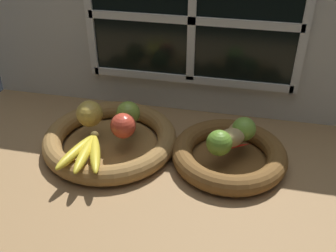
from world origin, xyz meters
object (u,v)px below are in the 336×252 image
apple_red_right (123,126)px  potato_large (231,138)px  chili_pepper (232,147)px  lime_far (244,129)px  potato_back (240,130)px  apple_golden_left (90,114)px  fruit_bowl_right (229,155)px  apple_green_back (128,113)px  banana_bunch_front (86,152)px  fruit_bowl_left (110,139)px  lime_near (219,143)px

apple_red_right → potato_large: (29.24, 1.79, -0.95)cm
chili_pepper → lime_far: bearing=37.8°
potato_back → lime_far: size_ratio=1.24×
potato_back → potato_large: potato_large is taller
apple_red_right → potato_back: size_ratio=0.87×
apple_red_right → apple_golden_left: (-11.22, 3.61, 0.28)cm
fruit_bowl_right → potato_large: (0.00, -0.00, 5.54)cm
apple_green_back → potato_back: apple_green_back is taller
apple_green_back → banana_bunch_front: size_ratio=0.39×
banana_bunch_front → lime_far: bearing=22.9°
fruit_bowl_left → apple_green_back: size_ratio=5.59×
apple_red_right → lime_near: size_ratio=1.04×
banana_bunch_front → chili_pepper: (36.52, 10.89, -0.46)cm
chili_pepper → potato_large: bearing=81.3°
apple_red_right → potato_large: apple_red_right is taller
lime_far → chili_pepper: (-2.62, -5.67, -2.37)cm
apple_green_back → potato_back: 32.09cm
apple_red_right → lime_far: 32.92cm
fruit_bowl_left → apple_green_back: (4.15, 5.18, 6.40)cm
fruit_bowl_left → apple_golden_left: size_ratio=5.03×
potato_large → apple_golden_left: bearing=177.4°
apple_golden_left → potato_back: (42.56, 2.79, -1.55)cm
fruit_bowl_left → apple_golden_left: 9.46cm
potato_large → chili_pepper: size_ratio=0.69×
potato_back → lime_near: lime_near is taller
potato_back → chili_pepper: potato_back is taller
apple_golden_left → potato_large: bearing=-2.6°
banana_bunch_front → potato_large: 38.10cm
fruit_bowl_right → chili_pepper: (0.54, -1.60, 3.85)cm
apple_golden_left → apple_green_back: bearing=17.7°
chili_pepper → fruit_bowl_left: bearing=149.9°
apple_red_right → potato_large: 29.31cm
apple_golden_left → chili_pepper: (41.00, -3.43, -2.91)cm
lime_near → potato_large: bearing=56.3°
banana_bunch_front → lime_near: bearing=14.2°
apple_golden_left → banana_bunch_front: apple_golden_left is taller
fruit_bowl_left → potato_large: potato_large is taller
lime_near → apple_green_back: bearing=161.3°
fruit_bowl_left → potato_large: (34.11, -0.00, 5.55)cm
banana_bunch_front → apple_red_right: bearing=57.8°
banana_bunch_front → potato_back: potato_back is taller
potato_back → potato_large: 5.08cm
banana_bunch_front → potato_back: (38.07, 17.11, 0.91)cm
banana_bunch_front → fruit_bowl_right: bearing=19.2°
apple_red_right → lime_far: apple_red_right is taller
apple_red_right → banana_bunch_front: apple_red_right is taller
fruit_bowl_right → apple_red_right: 30.00cm
lime_near → fruit_bowl_left: bearing=172.6°
lime_far → lime_near: bearing=-125.8°
fruit_bowl_right → apple_golden_left: apple_golden_left is taller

